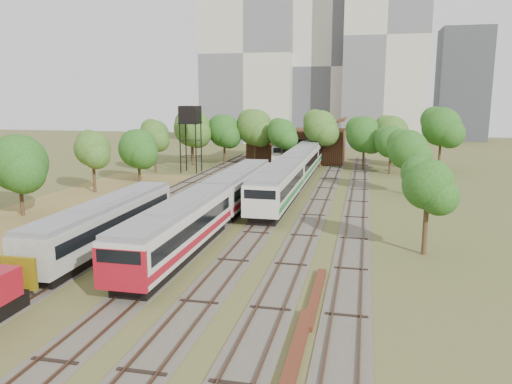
# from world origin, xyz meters

# --- Properties ---
(ground) EXTENTS (240.00, 240.00, 0.00)m
(ground) POSITION_xyz_m (0.00, 0.00, 0.00)
(ground) COLOR #475123
(ground) RESTS_ON ground
(dry_grass_patch) EXTENTS (14.00, 60.00, 0.04)m
(dry_grass_patch) POSITION_xyz_m (-18.00, 8.00, 0.02)
(dry_grass_patch) COLOR brown
(dry_grass_patch) RESTS_ON ground
(tracks) EXTENTS (24.60, 80.00, 0.19)m
(tracks) POSITION_xyz_m (-0.67, 25.00, 0.04)
(tracks) COLOR #4C473D
(tracks) RESTS_ON ground
(railcar_red_set) EXTENTS (3.09, 34.58, 3.82)m
(railcar_red_set) POSITION_xyz_m (-2.00, 11.84, 2.02)
(railcar_red_set) COLOR black
(railcar_red_set) RESTS_ON ground
(railcar_green_set) EXTENTS (3.30, 52.08, 4.10)m
(railcar_green_set) POSITION_xyz_m (2.00, 37.94, 2.16)
(railcar_green_set) COLOR black
(railcar_green_set) RESTS_ON ground
(railcar_rear) EXTENTS (3.27, 16.08, 4.05)m
(railcar_rear) POSITION_xyz_m (-2.00, 55.08, 2.14)
(railcar_rear) COLOR black
(railcar_rear) RESTS_ON ground
(old_grey_coach) EXTENTS (2.89, 18.00, 3.58)m
(old_grey_coach) POSITION_xyz_m (-8.00, 4.00, 1.95)
(old_grey_coach) COLOR black
(old_grey_coach) RESTS_ON ground
(water_tower) EXTENTS (2.83, 2.83, 9.80)m
(water_tower) POSITION_xyz_m (-14.80, 41.55, 8.25)
(water_tower) COLOR black
(water_tower) RESTS_ON ground
(rail_pile_near) EXTENTS (0.59, 8.91, 0.30)m
(rail_pile_near) POSITION_xyz_m (8.00, -8.72, 0.15)
(rail_pile_near) COLOR #5E2A1A
(rail_pile_near) RESTS_ON ground
(rail_pile_far) EXTENTS (0.53, 8.43, 0.27)m
(rail_pile_far) POSITION_xyz_m (8.20, -2.03, 0.14)
(rail_pile_far) COLOR #5E2A1A
(rail_pile_far) RESTS_ON ground
(maintenance_shed) EXTENTS (16.45, 11.55, 7.58)m
(maintenance_shed) POSITION_xyz_m (-1.00, 57.98, 2.91)
(maintenance_shed) COLOR #351913
(maintenance_shed) RESTS_ON ground
(tree_band_left) EXTENTS (7.96, 66.75, 8.60)m
(tree_band_left) POSITION_xyz_m (-19.76, 19.59, 5.15)
(tree_band_left) COLOR #382616
(tree_band_left) RESTS_ON ground
(tree_band_far) EXTENTS (44.64, 9.19, 9.61)m
(tree_band_far) POSITION_xyz_m (0.78, 49.99, 6.01)
(tree_band_far) COLOR #382616
(tree_band_far) RESTS_ON ground
(tree_band_right) EXTENTS (5.83, 42.64, 7.43)m
(tree_band_right) POSITION_xyz_m (14.80, 32.65, 4.93)
(tree_band_right) COLOR #382616
(tree_band_right) RESTS_ON ground
(tower_left) EXTENTS (22.00, 16.00, 42.00)m
(tower_left) POSITION_xyz_m (-18.00, 95.00, 21.00)
(tower_left) COLOR beige
(tower_left) RESTS_ON ground
(tower_centre) EXTENTS (20.00, 18.00, 36.00)m
(tower_centre) POSITION_xyz_m (2.00, 100.00, 18.00)
(tower_centre) COLOR beige
(tower_centre) RESTS_ON ground
(tower_right) EXTENTS (18.00, 16.00, 48.00)m
(tower_right) POSITION_xyz_m (14.00, 92.00, 24.00)
(tower_right) COLOR beige
(tower_right) RESTS_ON ground
(tower_far_right) EXTENTS (12.00, 12.00, 28.00)m
(tower_far_right) POSITION_xyz_m (34.00, 110.00, 14.00)
(tower_far_right) COLOR #393C40
(tower_far_right) RESTS_ON ground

